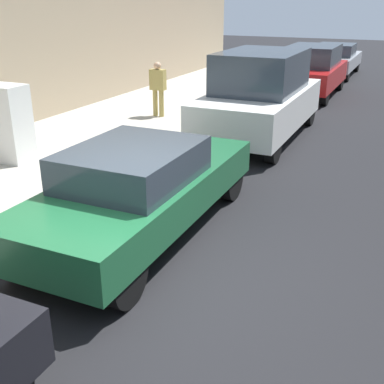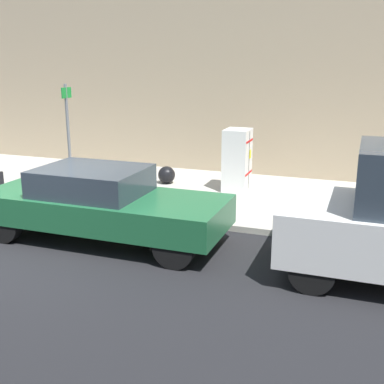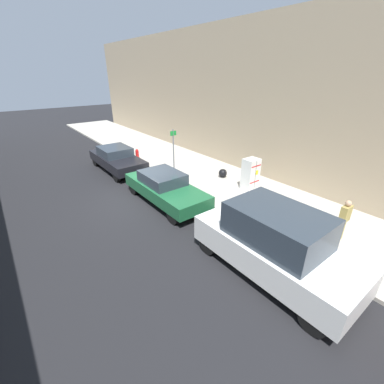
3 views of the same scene
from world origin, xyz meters
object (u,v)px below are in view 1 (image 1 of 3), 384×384
Objects in this scene: parked_sedan_green at (141,187)px; parked_sedan_silver at (335,59)px; pedestrian_walking_far at (158,86)px; parked_van_white at (260,96)px; discarded_refrigerator at (10,124)px; parked_suv_red at (312,70)px.

parked_sedan_green reaches higher than parked_sedan_silver.
pedestrian_walking_far is 0.34× the size of parked_sedan_silver.
discarded_refrigerator is at bearing -133.08° from parked_van_white.
parked_van_white reaches higher than pedestrian_walking_far.
discarded_refrigerator is 1.03× the size of pedestrian_walking_far.
pedestrian_walking_far is at bearing 80.13° from discarded_refrigerator.
pedestrian_walking_far is at bearing -119.18° from parked_suv_red.
parked_van_white is (-0.00, 5.92, 0.32)m from parked_sedan_green.
discarded_refrigerator is 0.33× the size of parked_van_white.
parked_van_white is 11.60m from parked_sedan_silver.
parked_van_white reaches higher than parked_sedan_green.
parked_sedan_silver is at bearing 90.00° from parked_sedan_green.
parked_sedan_silver is (4.04, 15.92, -0.18)m from discarded_refrigerator.
discarded_refrigerator is at bearing -113.08° from pedestrian_walking_far.
pedestrian_walking_far is 0.32× the size of parked_sedan_green.
pedestrian_walking_far reaches higher than parked_sedan_green.
parked_sedan_green is 1.07× the size of parked_suv_red.
discarded_refrigerator reaches higher than pedestrian_walking_far.
parked_suv_red is (-0.00, 12.19, 0.17)m from parked_sedan_green.
parked_suv_red is at bearing 90.00° from parked_sedan_green.
pedestrian_walking_far is at bearing -106.13° from parked_sedan_silver.
discarded_refrigerator reaches higher than parked_sedan_green.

